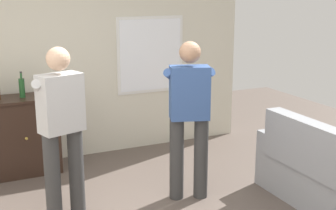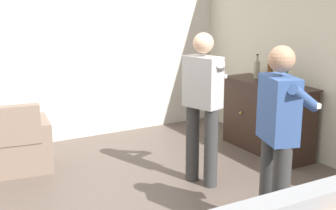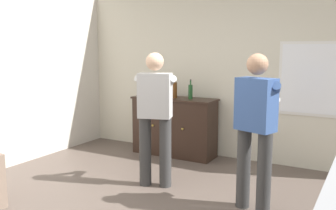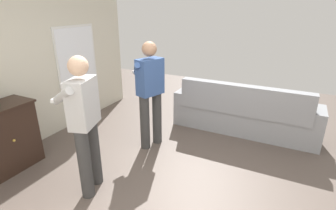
# 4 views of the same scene
# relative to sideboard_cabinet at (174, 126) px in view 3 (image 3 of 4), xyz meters

# --- Properties ---
(wall_back_with_window) EXTENTS (5.20, 0.15, 2.80)m
(wall_back_with_window) POSITION_rel_sideboard_cabinet_xyz_m (0.83, 0.36, 0.92)
(wall_back_with_window) COLOR beige
(wall_back_with_window) RESTS_ON ground
(sideboard_cabinet) EXTENTS (1.38, 0.49, 0.94)m
(sideboard_cabinet) POSITION_rel_sideboard_cabinet_xyz_m (0.00, 0.00, 0.00)
(sideboard_cabinet) COLOR black
(sideboard_cabinet) RESTS_ON ground
(bottle_wine_green) EXTENTS (0.08, 0.08, 0.33)m
(bottle_wine_green) POSITION_rel_sideboard_cabinet_xyz_m (-0.32, 0.06, 0.59)
(bottle_wine_green) COLOR gray
(bottle_wine_green) RESTS_ON sideboard_cabinet
(bottle_liquor_amber) EXTENTS (0.07, 0.07, 0.35)m
(bottle_liquor_amber) POSITION_rel_sideboard_cabinet_xyz_m (0.01, -0.00, 0.61)
(bottle_liquor_amber) COLOR #593314
(bottle_liquor_amber) RESTS_ON sideboard_cabinet
(bottle_spirits_clear) EXTENTS (0.07, 0.07, 0.31)m
(bottle_spirits_clear) POSITION_rel_sideboard_cabinet_xyz_m (0.29, -0.01, 0.59)
(bottle_spirits_clear) COLOR #1E4C23
(bottle_spirits_clear) RESTS_ON sideboard_cabinet
(person_standing_left) EXTENTS (0.53, 0.52, 1.68)m
(person_standing_left) POSITION_rel_sideboard_cabinet_xyz_m (0.45, -1.34, 0.46)
(person_standing_left) COLOR #383838
(person_standing_left) RESTS_ON ground
(person_standing_right) EXTENTS (0.53, 0.52, 1.68)m
(person_standing_right) POSITION_rel_sideboard_cabinet_xyz_m (1.75, -1.45, 0.46)
(person_standing_right) COLOR #383838
(person_standing_right) RESTS_ON ground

